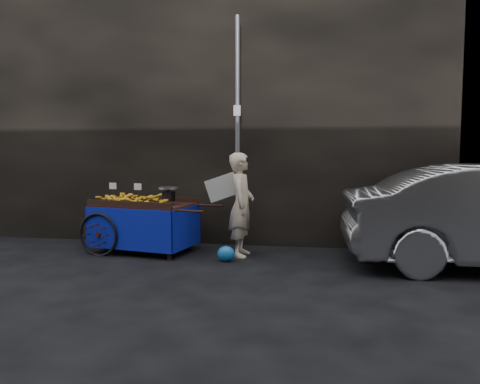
# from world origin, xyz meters

# --- Properties ---
(ground) EXTENTS (80.00, 80.00, 0.00)m
(ground) POSITION_xyz_m (0.00, 0.00, 0.00)
(ground) COLOR black
(ground) RESTS_ON ground
(building_wall) EXTENTS (13.50, 2.00, 5.00)m
(building_wall) POSITION_xyz_m (0.39, 2.60, 2.50)
(building_wall) COLOR black
(building_wall) RESTS_ON ground
(street_pole) EXTENTS (0.12, 0.10, 4.00)m
(street_pole) POSITION_xyz_m (0.30, 1.30, 2.01)
(street_pole) COLOR slate
(street_pole) RESTS_ON ground
(banana_cart) EXTENTS (2.34, 1.37, 1.20)m
(banana_cart) POSITION_xyz_m (-1.27, 0.78, 0.74)
(banana_cart) COLOR black
(banana_cart) RESTS_ON ground
(vendor) EXTENTS (0.77, 0.62, 1.68)m
(vendor) POSITION_xyz_m (0.46, 0.73, 0.84)
(vendor) COLOR beige
(vendor) RESTS_ON ground
(plastic_bag) EXTENTS (0.27, 0.22, 0.24)m
(plastic_bag) POSITION_xyz_m (0.30, 0.29, 0.12)
(plastic_bag) COLOR blue
(plastic_bag) RESTS_ON ground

